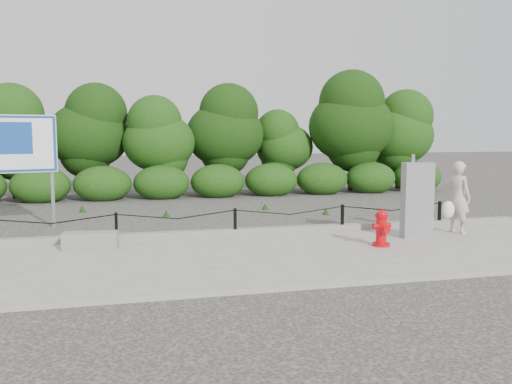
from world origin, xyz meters
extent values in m
plane|color=#2D2B28|center=(0.00, 0.00, 0.00)|extent=(90.00, 90.00, 0.00)
cube|color=gray|center=(0.00, -2.00, 0.04)|extent=(14.00, 4.00, 0.08)
cube|color=slate|center=(0.00, 0.05, 0.15)|extent=(14.00, 0.22, 0.14)
cube|color=black|center=(-2.50, 0.00, 0.38)|extent=(0.06, 0.06, 0.60)
cube|color=black|center=(0.00, 0.00, 0.38)|extent=(0.06, 0.06, 0.60)
cube|color=black|center=(2.50, 0.00, 0.38)|extent=(0.06, 0.06, 0.60)
cube|color=black|center=(5.00, 0.00, 0.38)|extent=(0.06, 0.06, 0.60)
cylinder|color=black|center=(-3.75, 0.00, 0.60)|extent=(2.50, 0.02, 0.02)
cylinder|color=black|center=(-1.25, 0.00, 0.60)|extent=(2.50, 0.02, 0.02)
cylinder|color=black|center=(1.25, 0.00, 0.60)|extent=(2.50, 0.02, 0.02)
cylinder|color=black|center=(3.75, 0.00, 0.60)|extent=(2.50, 0.02, 0.02)
cylinder|color=black|center=(-6.00, 9.00, 0.98)|extent=(0.18, 0.18, 1.95)
ellipsoid|color=#234E12|center=(-6.00, 9.00, 2.34)|extent=(2.89, 2.50, 3.12)
cylinder|color=black|center=(-3.50, 9.40, 1.00)|extent=(0.18, 0.18, 2.00)
ellipsoid|color=#234E12|center=(-3.50, 9.40, 2.40)|extent=(2.96, 2.56, 3.20)
cylinder|color=black|center=(-1.00, 8.60, 0.89)|extent=(0.18, 0.18, 1.77)
ellipsoid|color=#234E12|center=(-1.00, 8.60, 2.13)|extent=(2.62, 2.27, 2.84)
cylinder|color=black|center=(1.50, 9.00, 1.01)|extent=(0.18, 0.18, 2.02)
ellipsoid|color=#234E12|center=(1.50, 9.00, 2.43)|extent=(3.00, 2.59, 3.24)
cylinder|color=black|center=(4.00, 9.40, 0.78)|extent=(0.18, 0.18, 1.56)
ellipsoid|color=#234E12|center=(4.00, 9.40, 1.88)|extent=(2.32, 2.00, 2.50)
cylinder|color=black|center=(6.50, 8.60, 1.16)|extent=(0.18, 0.18, 2.31)
ellipsoid|color=#234E12|center=(6.50, 8.60, 2.77)|extent=(3.42, 2.96, 3.70)
cylinder|color=black|center=(8.80, 9.00, 0.99)|extent=(0.18, 0.18, 1.98)
ellipsoid|color=#234E12|center=(8.80, 9.00, 2.38)|extent=(2.93, 2.54, 3.17)
cylinder|color=red|center=(2.58, -1.75, 0.11)|extent=(0.37, 0.37, 0.06)
cylinder|color=red|center=(2.58, -1.75, 0.40)|extent=(0.23, 0.23, 0.52)
cylinder|color=red|center=(2.58, -1.75, 0.68)|extent=(0.27, 0.27, 0.05)
ellipsoid|color=red|center=(2.58, -1.75, 0.71)|extent=(0.24, 0.24, 0.17)
cylinder|color=red|center=(2.58, -1.75, 0.80)|extent=(0.06, 0.06, 0.05)
cylinder|color=red|center=(2.44, -1.76, 0.49)|extent=(0.10, 0.11, 0.11)
cylinder|color=red|center=(2.73, -1.74, 0.49)|extent=(0.10, 0.11, 0.11)
cylinder|color=red|center=(2.60, -1.90, 0.43)|extent=(0.15, 0.13, 0.15)
cylinder|color=slate|center=(2.55, -1.87, 0.35)|extent=(0.01, 0.05, 0.11)
imported|color=beige|center=(4.91, -0.85, 0.88)|extent=(0.55, 0.68, 1.60)
ellipsoid|color=white|center=(4.56, -1.00, 0.63)|extent=(0.29, 0.22, 0.38)
cube|color=gray|center=(-2.98, -0.64, 0.24)|extent=(1.06, 0.47, 0.33)
cube|color=gray|center=(3.71, -1.13, 0.88)|extent=(0.66, 0.46, 1.60)
cube|color=slate|center=(3.71, -0.91, 0.96)|extent=(0.08, 0.08, 1.77)
cube|color=slate|center=(-4.01, 2.60, 1.36)|extent=(0.10, 0.10, 2.73)
cube|color=white|center=(-4.70, 2.38, 2.05)|extent=(1.67, 0.45, 1.36)
cube|color=navy|center=(-4.69, 2.35, 2.05)|extent=(1.63, 0.40, 1.32)
cube|color=navy|center=(-4.89, 2.29, 2.18)|extent=(1.00, 0.24, 0.75)
camera|label=1|loc=(-2.38, -11.36, 2.32)|focal=38.00mm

